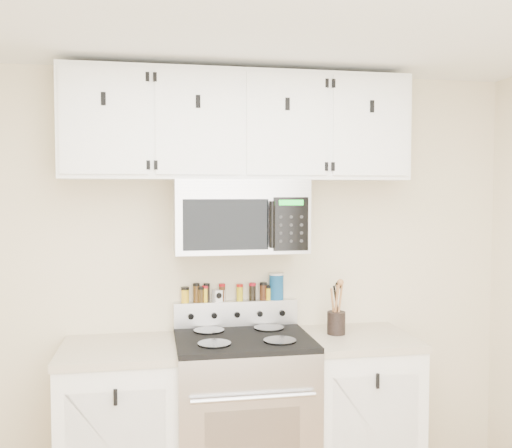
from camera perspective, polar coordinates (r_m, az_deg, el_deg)
The scene contains 20 objects.
back_wall at distance 3.55m, azimuth -2.11°, elevation -5.20°, with size 3.50×0.01×2.50m, color beige.
range at distance 3.44m, azimuth -1.29°, elevation -18.65°, with size 0.76×0.65×1.10m.
base_cabinet_left at distance 3.44m, azimuth -13.46°, elevation -19.20°, with size 0.64×0.62×0.92m.
base_cabinet_right at distance 3.64m, azimuth 10.02°, elevation -17.92°, with size 0.64×0.62×0.92m.
microwave at distance 3.32m, azimuth -1.65°, elevation 0.82°, with size 0.76×0.44×0.42m.
upper_cabinets at distance 3.37m, azimuth -1.73°, elevation 9.71°, with size 2.00×0.35×0.62m.
utensil_crock at distance 3.48m, azimuth 8.03°, elevation -9.58°, with size 0.11×0.11×0.32m.
kitchen_timer at distance 3.52m, azimuth -3.79°, elevation -7.16°, with size 0.06×0.05×0.07m, color white.
salt_canister at distance 3.57m, azimuth 2.05°, elevation -6.24°, with size 0.09×0.09×0.17m.
spice_jar_0 at distance 3.50m, azimuth -7.14°, elevation -7.06°, with size 0.04×0.04×0.09m.
spice_jar_1 at distance 3.50m, azimuth -7.10°, elevation -7.03°, with size 0.05×0.05×0.09m.
spice_jar_2 at distance 3.50m, azimuth -5.98°, elevation -6.84°, with size 0.04×0.04×0.12m.
spice_jar_3 at distance 3.51m, azimuth -5.52°, elevation -7.00°, with size 0.05×0.05×0.09m.
spice_jar_4 at distance 3.51m, azimuth -5.07°, elevation -6.95°, with size 0.04×0.04×0.10m.
spice_jar_5 at distance 3.51m, azimuth -4.95°, elevation -6.84°, with size 0.04×0.04×0.11m.
spice_jar_6 at distance 3.52m, azimuth -3.41°, elevation -6.84°, with size 0.04×0.04×0.11m.
spice_jar_7 at distance 3.53m, azimuth -1.64°, elevation -6.85°, with size 0.04×0.04×0.10m.
spice_jar_8 at distance 3.54m, azimuth -0.35°, elevation -6.77°, with size 0.04×0.04×0.11m.
spice_jar_9 at distance 3.56m, azimuth 0.73°, elevation -6.72°, with size 0.04×0.04×0.11m.
spice_jar_10 at distance 3.56m, azimuth 1.24°, elevation -6.87°, with size 0.04×0.04×0.09m.
Camera 1 is at (-0.50, -1.73, 1.76)m, focal length 40.00 mm.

